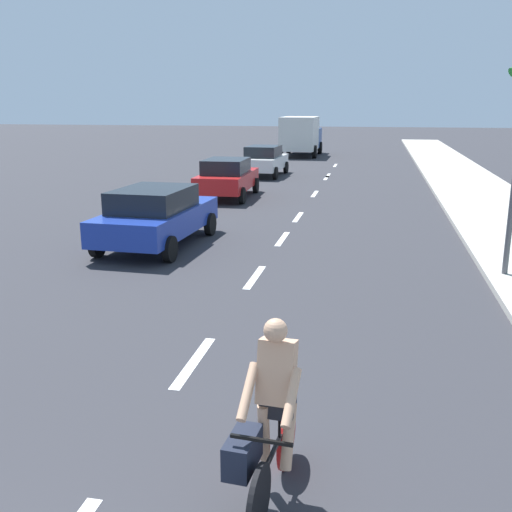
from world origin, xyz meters
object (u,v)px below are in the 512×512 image
parked_car_blue (156,215)px  parked_car_red (227,177)px  parked_car_white (264,160)px  cyclist (268,421)px  delivery_truck (301,135)px

parked_car_blue → parked_car_red: (-0.21, 8.44, -0.00)m
parked_car_red → parked_car_blue: bearing=-89.8°
parked_car_red → parked_car_white: (0.07, 7.61, -0.00)m
cyclist → parked_car_white: size_ratio=0.42×
parked_car_white → delivery_truck: 12.76m
cyclist → delivery_truck: size_ratio=0.29×
parked_car_white → cyclist: bearing=-77.2°
parked_car_blue → delivery_truck: size_ratio=0.74×
cyclist → parked_car_white: (-4.91, 25.70, 0.01)m
cyclist → parked_car_red: cyclist is taller
parked_car_red → cyclist: bearing=-75.9°
cyclist → parked_car_white: 26.16m
parked_car_blue → parked_car_white: bearing=92.8°
delivery_truck → parked_car_blue: bearing=-90.1°
parked_car_blue → parked_car_white: 16.05m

